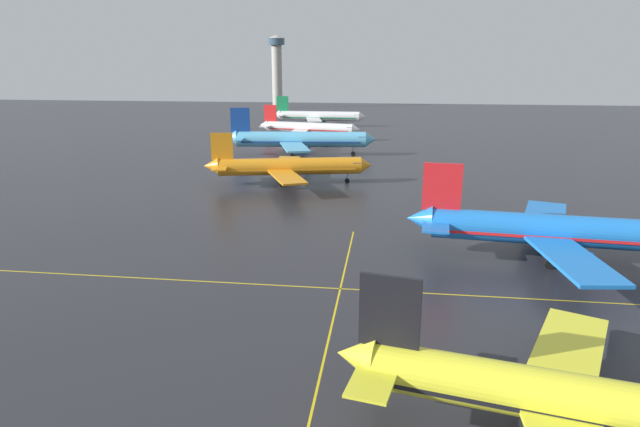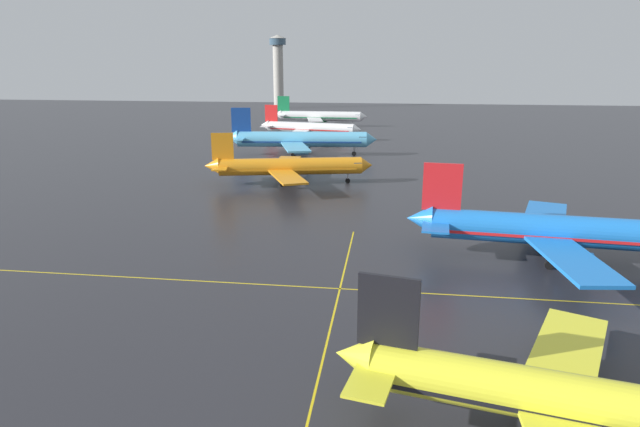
# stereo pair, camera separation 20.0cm
# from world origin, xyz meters

# --- Properties ---
(airliner_front_gate) EXTENTS (32.53, 27.64, 10.17)m
(airliner_front_gate) POSITION_xyz_m (17.35, 8.80, 3.47)
(airliner_front_gate) COLOR yellow
(airliner_front_gate) RESTS_ON ground
(airliner_second_row) EXTENTS (37.57, 32.27, 11.67)m
(airliner_second_row) POSITION_xyz_m (25.61, 43.14, 3.99)
(airliner_second_row) COLOR blue
(airliner_second_row) RESTS_ON ground
(airliner_third_row) EXTENTS (33.16, 28.16, 10.38)m
(airliner_third_row) POSITION_xyz_m (-15.16, 81.33, 3.54)
(airliner_third_row) COLOR orange
(airliner_third_row) RESTS_ON ground
(airliner_far_left_stand) EXTENTS (39.50, 33.88, 12.27)m
(airliner_far_left_stand) POSITION_xyz_m (-18.65, 114.98, 4.19)
(airliner_far_left_stand) COLOR #5BB7E5
(airliner_far_left_stand) RESTS_ON ground
(airliner_far_right_stand) EXTENTS (33.29, 28.33, 10.38)m
(airliner_far_right_stand) POSITION_xyz_m (-20.90, 145.27, 3.54)
(airliner_far_right_stand) COLOR white
(airliner_far_right_stand) RESTS_ON ground
(airliner_distant_taxiway) EXTENTS (35.55, 30.78, 11.09)m
(airliner_distant_taxiway) POSITION_xyz_m (-22.47, 180.44, 3.79)
(airliner_distant_taxiway) COLOR white
(airliner_distant_taxiway) RESTS_ON ground
(taxiway_markings) EXTENTS (162.46, 74.23, 0.01)m
(taxiway_markings) POSITION_xyz_m (0.00, 14.87, 0.00)
(taxiway_markings) COLOR yellow
(taxiway_markings) RESTS_ON ground
(control_tower) EXTENTS (8.82, 8.82, 36.77)m
(control_tower) POSITION_xyz_m (-54.68, 259.82, 21.39)
(control_tower) COLOR #ADA89E
(control_tower) RESTS_ON ground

